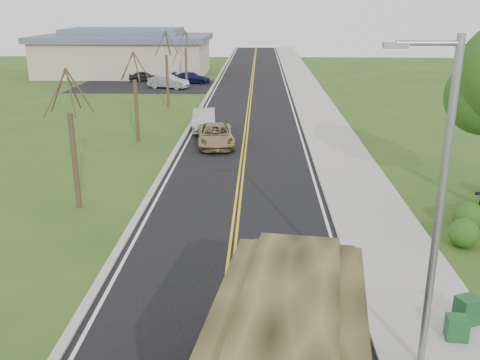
# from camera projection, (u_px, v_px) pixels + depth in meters

# --- Properties ---
(ground) EXTENTS (160.00, 160.00, 0.00)m
(ground) POSITION_uv_depth(u_px,v_px,m) (221.00, 349.00, 13.92)
(ground) COLOR #274D19
(ground) RESTS_ON ground
(road) EXTENTS (8.00, 120.00, 0.01)m
(road) POSITION_uv_depth(u_px,v_px,m) (250.00, 96.00, 51.86)
(road) COLOR black
(road) RESTS_ON ground
(curb_right) EXTENTS (0.30, 120.00, 0.12)m
(curb_right) POSITION_uv_depth(u_px,v_px,m) (293.00, 96.00, 51.69)
(curb_right) COLOR #9E998E
(curb_right) RESTS_ON ground
(sidewalk_right) EXTENTS (3.20, 120.00, 0.10)m
(sidewalk_right) POSITION_uv_depth(u_px,v_px,m) (311.00, 96.00, 51.64)
(sidewalk_right) COLOR #9E998E
(sidewalk_right) RESTS_ON ground
(curb_left) EXTENTS (0.30, 120.00, 0.10)m
(curb_left) POSITION_uv_depth(u_px,v_px,m) (208.00, 95.00, 52.00)
(curb_left) COLOR #9E998E
(curb_left) RESTS_ON ground
(street_light) EXTENTS (1.65, 0.22, 8.00)m
(street_light) POSITION_uv_depth(u_px,v_px,m) (436.00, 199.00, 11.87)
(street_light) COLOR gray
(street_light) RESTS_ON ground
(bare_tree_a) EXTENTS (1.93, 2.26, 6.08)m
(bare_tree_a) POSITION_uv_depth(u_px,v_px,m) (73.00, 150.00, 22.83)
(bare_tree_a) COLOR #38281C
(bare_tree_a) RESTS_ON ground
(bare_tree_b) EXTENTS (1.83, 2.14, 5.73)m
(bare_tree_b) POSITION_uv_depth(u_px,v_px,m) (136.00, 103.00, 34.26)
(bare_tree_b) COLOR #38281C
(bare_tree_b) RESTS_ON ground
(bare_tree_c) EXTENTS (2.04, 2.39, 6.42)m
(bare_tree_c) POSITION_uv_depth(u_px,v_px,m) (167.00, 75.00, 45.55)
(bare_tree_c) COLOR #38281C
(bare_tree_c) RESTS_ON ground
(bare_tree_d) EXTENTS (1.88, 2.20, 5.91)m
(bare_tree_d) POSITION_uv_depth(u_px,v_px,m) (186.00, 63.00, 57.00)
(bare_tree_d) COLOR #38281C
(bare_tree_d) RESTS_ON ground
(commercial_building) EXTENTS (25.50, 21.50, 5.65)m
(commercial_building) POSITION_uv_depth(u_px,v_px,m) (125.00, 53.00, 66.74)
(commercial_building) COLOR tan
(commercial_building) RESTS_ON ground
(military_truck) EXTENTS (3.61, 7.80, 3.75)m
(military_truck) POSITION_uv_depth(u_px,v_px,m) (289.00, 358.00, 10.15)
(military_truck) COLOR black
(military_truck) RESTS_ON ground
(suv_champagne) EXTENTS (2.78, 5.05, 1.34)m
(suv_champagne) POSITION_uv_depth(u_px,v_px,m) (216.00, 135.00, 33.58)
(suv_champagne) COLOR #958254
(suv_champagne) RESTS_ON ground
(sedan_silver) EXTENTS (1.98, 4.58, 1.47)m
(sedan_silver) POSITION_uv_depth(u_px,v_px,m) (204.00, 120.00, 37.74)
(sedan_silver) COLOR #ABABAF
(sedan_silver) RESTS_ON ground
(utility_box_near) EXTENTS (0.75, 0.69, 0.80)m
(utility_box_near) POSITION_uv_depth(u_px,v_px,m) (467.00, 310.00, 14.76)
(utility_box_near) COLOR #194826
(utility_box_near) RESTS_ON sidewalk_right
(utility_box_far) EXTENTS (0.59, 0.50, 0.65)m
(utility_box_far) POSITION_uv_depth(u_px,v_px,m) (457.00, 328.00, 14.10)
(utility_box_far) COLOR #1C4E25
(utility_box_far) RESTS_ON sidewalk_right
(lot_car_dark) EXTENTS (3.52, 1.52, 1.18)m
(lot_car_dark) POSITION_uv_depth(u_px,v_px,m) (145.00, 76.00, 61.61)
(lot_car_dark) COLOR black
(lot_car_dark) RESTS_ON ground
(lot_car_silver) EXTENTS (4.57, 2.68, 1.42)m
(lot_car_silver) POSITION_uv_depth(u_px,v_px,m) (169.00, 82.00, 56.39)
(lot_car_silver) COLOR #B0B0B5
(lot_car_silver) RESTS_ON ground
(lot_car_navy) EXTENTS (4.40, 2.07, 1.24)m
(lot_car_navy) POSITION_uv_depth(u_px,v_px,m) (192.00, 78.00, 60.02)
(lot_car_navy) COLOR #10143D
(lot_car_navy) RESTS_ON ground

